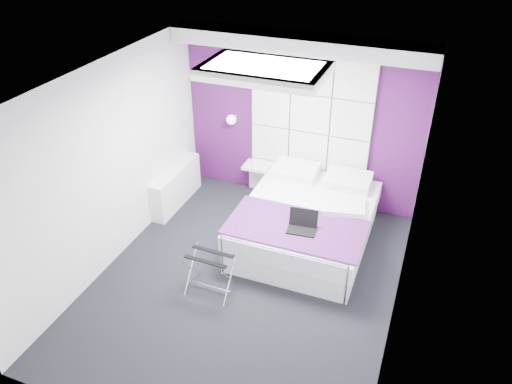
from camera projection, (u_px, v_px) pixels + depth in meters
floor at (246, 281)px, 6.29m from camera, size 4.40×4.40×0.00m
ceiling at (243, 83)px, 4.92m from camera, size 4.40×4.40×0.00m
wall_back at (301, 120)px, 7.35m from camera, size 3.60×0.00×3.60m
wall_left at (110, 166)px, 6.16m from camera, size 0.00×4.40×4.40m
wall_right at (409, 228)px, 5.05m from camera, size 0.00×4.40×4.40m
accent_wall at (301, 121)px, 7.34m from camera, size 3.58×0.02×2.58m
soffit at (300, 43)px, 6.52m from camera, size 3.58×0.50×0.20m
headboard at (309, 132)px, 7.32m from camera, size 1.80×0.08×2.30m
skylight at (264, 70)px, 5.42m from camera, size 1.36×0.86×0.12m
wall_lamp at (232, 119)px, 7.60m from camera, size 0.15×0.15×0.15m
radiator at (176, 186)px, 7.68m from camera, size 0.22×1.20×0.60m
bed at (306, 222)px, 6.85m from camera, size 1.74×2.10×0.74m
nightstand at (257, 166)px, 7.82m from camera, size 0.41×0.32×0.05m
luggage_rack at (210, 273)px, 6.02m from camera, size 0.54×0.40×0.54m
laptop at (303, 224)px, 6.22m from camera, size 0.36×0.25×0.26m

